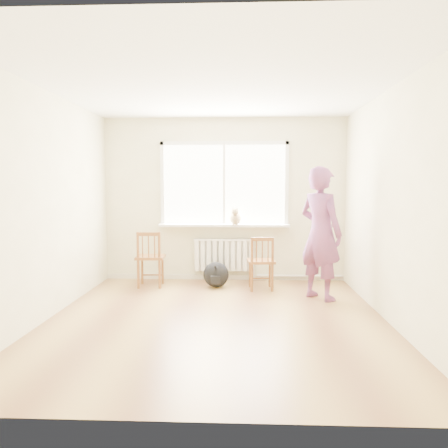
# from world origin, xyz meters

# --- Properties ---
(floor) EXTENTS (4.50, 4.50, 0.00)m
(floor) POSITION_xyz_m (0.00, 0.00, 0.00)
(floor) COLOR #A98245
(floor) RESTS_ON ground
(ceiling) EXTENTS (4.50, 4.50, 0.00)m
(ceiling) POSITION_xyz_m (0.00, 0.00, 2.70)
(ceiling) COLOR white
(ceiling) RESTS_ON back_wall
(back_wall) EXTENTS (4.00, 0.01, 2.70)m
(back_wall) POSITION_xyz_m (0.00, 2.25, 1.35)
(back_wall) COLOR beige
(back_wall) RESTS_ON ground
(window) EXTENTS (2.12, 0.05, 1.42)m
(window) POSITION_xyz_m (0.00, 2.22, 1.66)
(window) COLOR white
(window) RESTS_ON back_wall
(windowsill) EXTENTS (2.15, 0.22, 0.04)m
(windowsill) POSITION_xyz_m (0.00, 2.14, 0.93)
(windowsill) COLOR white
(windowsill) RESTS_ON back_wall
(radiator) EXTENTS (1.00, 0.12, 0.55)m
(radiator) POSITION_xyz_m (0.00, 2.16, 0.44)
(radiator) COLOR white
(radiator) RESTS_ON back_wall
(heating_pipe) EXTENTS (1.40, 0.04, 0.04)m
(heating_pipe) POSITION_xyz_m (1.25, 2.19, 0.08)
(heating_pipe) COLOR silver
(heating_pipe) RESTS_ON back_wall
(baseboard) EXTENTS (4.00, 0.03, 0.08)m
(baseboard) POSITION_xyz_m (0.00, 2.23, 0.04)
(baseboard) COLOR beige
(baseboard) RESTS_ON ground
(chair_left) EXTENTS (0.45, 0.43, 0.87)m
(chair_left) POSITION_xyz_m (-1.14, 1.65, 0.44)
(chair_left) COLOR brown
(chair_left) RESTS_ON floor
(chair_right) EXTENTS (0.43, 0.41, 0.82)m
(chair_right) POSITION_xyz_m (0.59, 1.52, 0.41)
(chair_right) COLOR brown
(chair_right) RESTS_ON floor
(person) EXTENTS (0.77, 0.80, 1.85)m
(person) POSITION_xyz_m (1.39, 1.04, 0.92)
(person) COLOR #C5414A
(person) RESTS_ON floor
(cat) EXTENTS (0.21, 0.44, 0.30)m
(cat) POSITION_xyz_m (0.19, 2.05, 1.07)
(cat) COLOR beige
(cat) RESTS_ON windowsill
(backpack) EXTENTS (0.41, 0.31, 0.40)m
(backpack) POSITION_xyz_m (-0.10, 1.67, 0.20)
(backpack) COLOR black
(backpack) RESTS_ON floor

